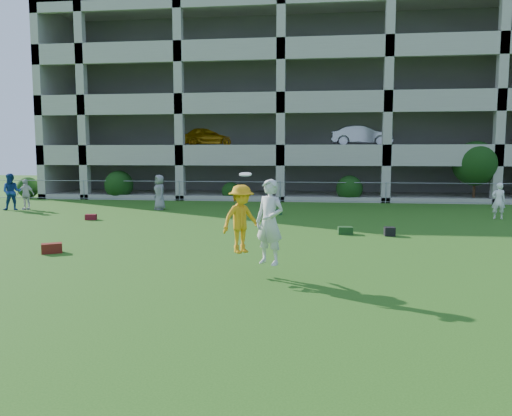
# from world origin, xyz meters

# --- Properties ---
(ground) EXTENTS (100.00, 100.00, 0.00)m
(ground) POSITION_xyz_m (0.00, 0.00, 0.00)
(ground) COLOR #235114
(ground) RESTS_ON ground
(bystander_a) EXTENTS (1.08, 0.97, 1.82)m
(bystander_a) POSITION_xyz_m (-12.84, 13.07, 0.91)
(bystander_a) COLOR navy
(bystander_a) RESTS_ON ground
(bystander_b) EXTENTS (0.90, 0.38, 1.53)m
(bystander_b) POSITION_xyz_m (-12.34, 13.45, 0.76)
(bystander_b) COLOR silver
(bystander_b) RESTS_ON ground
(bystander_c) EXTENTS (0.96, 1.02, 1.75)m
(bystander_c) POSITION_xyz_m (-5.66, 14.22, 0.87)
(bystander_c) COLOR gray
(bystander_c) RESTS_ON ground
(bystander_e) EXTENTS (0.61, 0.43, 1.56)m
(bystander_e) POSITION_xyz_m (9.89, 12.63, 0.78)
(bystander_e) COLOR white
(bystander_e) RESTS_ON ground
(bag_red_a) EXTENTS (0.63, 0.54, 0.28)m
(bag_red_a) POSITION_xyz_m (-5.29, 3.30, 0.14)
(bag_red_a) COLOR #52150E
(bag_red_a) RESTS_ON ground
(bag_green_c) EXTENTS (0.52, 0.38, 0.26)m
(bag_green_c) POSITION_xyz_m (3.15, 7.70, 0.13)
(bag_green_c) COLOR #143413
(bag_green_c) RESTS_ON ground
(crate_d) EXTENTS (0.36, 0.36, 0.30)m
(crate_d) POSITION_xyz_m (4.64, 7.52, 0.15)
(crate_d) COLOR black
(crate_d) RESTS_ON ground
(bag_red_f) EXTENTS (0.49, 0.36, 0.24)m
(bag_red_f) POSITION_xyz_m (-7.38, 10.17, 0.12)
(bag_red_f) COLOR #550E1C
(bag_red_f) RESTS_ON ground
(bag_green_g) EXTENTS (0.51, 0.31, 0.25)m
(bag_green_g) POSITION_xyz_m (0.31, 12.91, 0.12)
(bag_green_g) COLOR #153C1D
(bag_green_g) RESTS_ON ground
(frisbee_contest) EXTENTS (1.72, 1.68, 1.99)m
(frisbee_contest) POSITION_xyz_m (0.68, 1.32, 1.31)
(frisbee_contest) COLOR orange
(frisbee_contest) RESTS_ON ground
(parking_garage) EXTENTS (30.00, 14.00, 12.00)m
(parking_garage) POSITION_xyz_m (-0.00, 27.70, 6.01)
(parking_garage) COLOR #9E998C
(parking_garage) RESTS_ON ground
(fence) EXTENTS (36.06, 0.06, 1.20)m
(fence) POSITION_xyz_m (0.00, 19.00, 0.61)
(fence) COLOR gray
(fence) RESTS_ON ground
(shrub_row) EXTENTS (34.38, 2.52, 3.50)m
(shrub_row) POSITION_xyz_m (4.59, 19.70, 1.51)
(shrub_row) COLOR #163D11
(shrub_row) RESTS_ON ground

